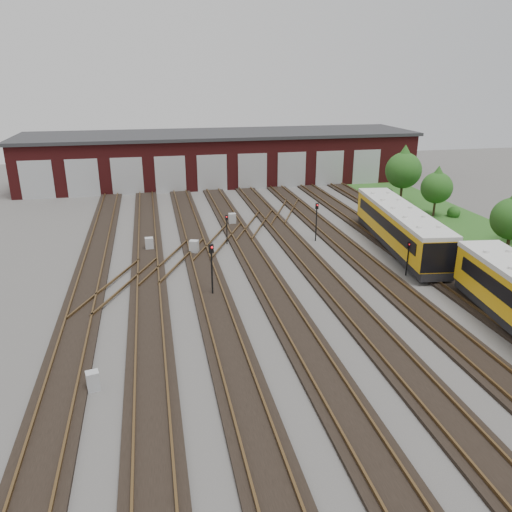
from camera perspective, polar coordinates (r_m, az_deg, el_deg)
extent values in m
plane|color=#474542|center=(30.73, 7.00, -6.13)|extent=(120.00, 120.00, 0.00)
cube|color=black|center=(29.60, -19.89, -8.15)|extent=(2.40, 70.00, 0.18)
cube|color=brown|center=(29.65, -21.31, -7.94)|extent=(0.10, 70.00, 0.15)
cube|color=brown|center=(29.42, -18.53, -7.80)|extent=(0.10, 70.00, 0.15)
cube|color=black|center=(29.24, -12.06, -7.69)|extent=(2.40, 70.00, 0.18)
cube|color=brown|center=(29.19, -13.50, -7.50)|extent=(0.10, 70.00, 0.15)
cube|color=brown|center=(29.16, -10.67, -7.30)|extent=(0.10, 70.00, 0.15)
cube|color=black|center=(29.43, -4.21, -7.08)|extent=(2.40, 70.00, 0.18)
cube|color=brown|center=(29.28, -5.62, -6.91)|extent=(0.10, 70.00, 0.15)
cube|color=brown|center=(29.44, -2.83, -6.67)|extent=(0.10, 70.00, 0.15)
cube|color=black|center=(30.14, 3.38, -6.36)|extent=(2.40, 70.00, 0.18)
cube|color=brown|center=(29.90, 2.06, -6.21)|extent=(0.10, 70.00, 0.15)
cube|color=brown|center=(30.25, 4.71, -5.94)|extent=(0.10, 70.00, 0.15)
cube|color=black|center=(31.36, 10.49, -5.58)|extent=(2.40, 70.00, 0.18)
cube|color=brown|center=(31.04, 9.27, -5.45)|extent=(0.10, 70.00, 0.15)
cube|color=brown|center=(31.56, 11.72, -5.17)|extent=(0.10, 70.00, 0.15)
cube|color=black|center=(33.02, 16.95, -4.80)|extent=(2.40, 70.00, 0.18)
cube|color=brown|center=(32.62, 15.87, -4.68)|extent=(0.10, 70.00, 0.15)
cube|color=brown|center=(33.29, 18.07, -4.41)|extent=(0.10, 70.00, 0.15)
cube|color=black|center=(35.06, 22.72, -4.05)|extent=(2.40, 70.00, 0.18)
cube|color=brown|center=(34.60, 21.77, -3.94)|extent=(0.10, 70.00, 0.15)
cube|color=brown|center=(35.40, 23.71, -3.68)|extent=(0.10, 70.00, 0.15)
cube|color=brown|center=(36.91, 26.97, -3.24)|extent=(0.10, 70.00, 0.15)
cube|color=brown|center=(38.36, -9.28, -0.38)|extent=(5.40, 9.62, 0.15)
cube|color=brown|center=(42.45, -4.20, 1.86)|extent=(5.40, 9.62, 0.15)
cube|color=brown|center=(46.87, -0.04, 3.68)|extent=(5.40, 9.62, 0.15)
cube|color=brown|center=(34.71, -15.50, -3.11)|extent=(5.40, 9.62, 0.15)
cube|color=brown|center=(51.53, 3.40, 5.16)|extent=(5.40, 9.62, 0.15)
cube|color=#501415|center=(67.46, -4.00, 11.09)|extent=(50.00, 12.00, 6.00)
cube|color=#2C2C2E|center=(67.04, -4.07, 13.75)|extent=(51.00, 12.50, 0.40)
cube|color=#AEB1B4|center=(62.31, -23.78, 7.96)|extent=(3.60, 0.12, 4.40)
cube|color=#AEB1B4|center=(61.49, -19.19, 8.40)|extent=(3.60, 0.12, 4.40)
cube|color=#AEB1B4|center=(61.07, -14.49, 8.80)|extent=(3.60, 0.12, 4.40)
cube|color=#AEB1B4|center=(61.06, -9.75, 9.14)|extent=(3.60, 0.12, 4.40)
cube|color=#AEB1B4|center=(61.45, -5.04, 9.42)|extent=(3.60, 0.12, 4.40)
cube|color=#AEB1B4|center=(62.25, -0.40, 9.63)|extent=(3.60, 0.12, 4.40)
cube|color=#AEB1B4|center=(63.43, 4.09, 9.78)|extent=(3.60, 0.12, 4.40)
cube|color=#AEB1B4|center=(64.98, 8.40, 9.87)|extent=(3.60, 0.12, 4.40)
cube|color=#AEB1B4|center=(66.86, 12.48, 9.90)|extent=(3.60, 0.12, 4.40)
cube|color=#234E1A|center=(47.75, 25.07, 1.76)|extent=(8.00, 55.00, 0.05)
cube|color=black|center=(42.18, 15.94, 1.54)|extent=(4.22, 15.32, 0.61)
cube|color=#E09E0C|center=(41.77, 16.12, 3.37)|extent=(4.52, 15.36, 2.22)
cube|color=silver|center=(41.44, 16.29, 5.04)|extent=(4.62, 15.37, 0.30)
cube|color=black|center=(41.25, 14.42, 3.69)|extent=(1.75, 13.23, 0.86)
cube|color=black|center=(42.19, 17.85, 3.71)|extent=(1.75, 13.23, 0.86)
cylinder|color=black|center=(31.90, -5.05, -2.13)|extent=(0.11, 0.11, 2.96)
cube|color=black|center=(31.28, -5.15, 0.85)|extent=(0.32, 0.26, 0.56)
sphere|color=#FF0E14|center=(31.14, -5.13, 0.98)|extent=(0.13, 0.13, 0.13)
cylinder|color=black|center=(41.84, -3.35, 2.74)|extent=(0.09, 0.09, 2.09)
cube|color=black|center=(41.48, -3.38, 4.40)|extent=(0.22, 0.14, 0.43)
sphere|color=#FF0E14|center=(41.38, -3.37, 4.48)|extent=(0.10, 0.10, 0.10)
cylinder|color=black|center=(42.76, 6.89, 3.52)|extent=(0.10, 0.10, 2.82)
cube|color=black|center=(42.32, 6.98, 5.67)|extent=(0.25, 0.15, 0.49)
sphere|color=#FF0E14|center=(42.21, 7.03, 5.77)|extent=(0.12, 0.12, 0.12)
cylinder|color=black|center=(36.75, 16.89, -0.65)|extent=(0.09, 0.09, 2.06)
cube|color=black|center=(36.35, 17.09, 1.20)|extent=(0.22, 0.13, 0.44)
sphere|color=#FF0E14|center=(36.25, 17.17, 1.28)|extent=(0.11, 0.11, 0.11)
cube|color=#AAADAF|center=(24.33, -18.13, -13.41)|extent=(0.66, 0.58, 0.94)
cube|color=#AAADAF|center=(41.30, -12.09, 1.34)|extent=(0.67, 0.57, 1.08)
cube|color=#AAADAF|center=(39.84, -7.09, 0.99)|extent=(0.84, 0.78, 1.13)
cube|color=#AAADAF|center=(47.42, -2.74, 4.23)|extent=(0.67, 0.56, 1.11)
cube|color=#AAADAF|center=(44.12, 14.90, 2.28)|extent=(0.73, 0.66, 1.02)
cylinder|color=#322416|center=(57.69, 16.24, 6.78)|extent=(0.27, 0.27, 1.99)
sphere|color=#1A4915|center=(57.18, 16.50, 9.36)|extent=(3.88, 3.88, 3.88)
cone|color=#1A4915|center=(56.95, 16.63, 10.73)|extent=(3.32, 3.32, 2.77)
cylinder|color=#322416|center=(53.33, 19.68, 5.13)|extent=(0.22, 0.22, 1.59)
sphere|color=#1A4915|center=(52.87, 19.95, 7.34)|extent=(3.08, 3.08, 3.08)
cone|color=#1A4915|center=(52.66, 20.09, 8.50)|extent=(2.64, 2.64, 2.20)
cylinder|color=#322416|center=(43.63, 26.81, 1.00)|extent=(0.26, 0.26, 1.67)
sphere|color=#1A4915|center=(42.71, 25.14, 0.66)|extent=(1.37, 1.37, 1.37)
sphere|color=#1A4915|center=(59.10, 14.80, 6.98)|extent=(1.52, 1.52, 1.52)
sphere|color=#1A4915|center=(53.80, 21.69, 4.82)|extent=(1.27, 1.27, 1.27)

